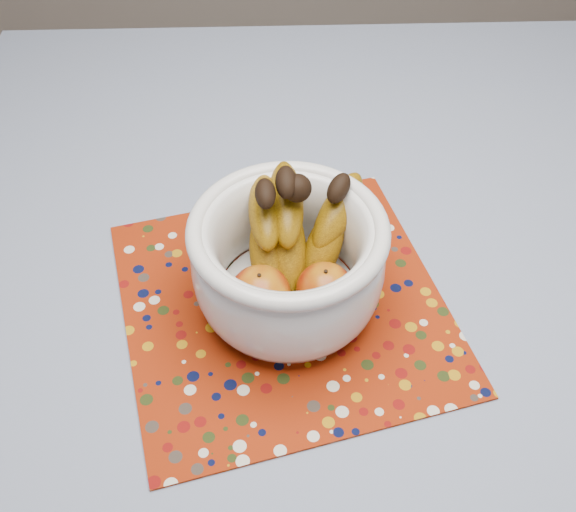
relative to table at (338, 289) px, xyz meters
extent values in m
plane|color=#2D2826|center=(0.00, 0.00, -0.67)|extent=(4.00, 4.00, 0.00)
cube|color=brown|center=(0.00, 0.00, 0.06)|extent=(1.20, 1.20, 0.04)
cylinder|color=brown|center=(-0.53, 0.53, -0.32)|extent=(0.06, 0.06, 0.71)
cylinder|color=brown|center=(0.53, 0.53, -0.32)|extent=(0.06, 0.06, 0.71)
cube|color=slate|center=(0.00, 0.00, 0.08)|extent=(1.32, 1.32, 0.01)
cube|color=maroon|center=(-0.09, -0.10, 0.09)|extent=(0.52, 0.52, 0.00)
cylinder|color=silver|center=(-0.08, -0.10, 0.10)|extent=(0.13, 0.13, 0.01)
cylinder|color=silver|center=(-0.08, -0.10, 0.11)|extent=(0.18, 0.18, 0.01)
torus|color=silver|center=(-0.08, -0.10, 0.23)|extent=(0.25, 0.25, 0.02)
ellipsoid|color=#6E1004|center=(-0.12, -0.13, 0.15)|extent=(0.08, 0.08, 0.07)
ellipsoid|color=#6E1004|center=(-0.04, -0.12, 0.15)|extent=(0.07, 0.07, 0.07)
sphere|color=black|center=(-0.07, -0.05, 0.25)|extent=(0.04, 0.04, 0.04)
camera|label=1|loc=(-0.10, -0.67, 0.81)|focal=42.00mm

